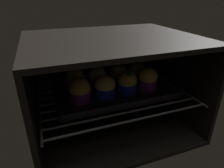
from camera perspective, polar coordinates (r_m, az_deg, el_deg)
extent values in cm
cube|color=black|center=(84.23, 0.04, -11.42)|extent=(59.00, 47.00, 1.50)
cube|color=black|center=(69.37, 0.05, 12.93)|extent=(59.00, 47.00, 1.50)
cube|color=black|center=(95.11, -4.81, 5.06)|extent=(59.00, 1.50, 34.00)
cube|color=black|center=(71.35, -22.17, -3.88)|extent=(1.50, 47.00, 34.00)
cube|color=black|center=(88.54, 17.75, 2.38)|extent=(1.50, 47.00, 34.00)
cylinder|color=#4C494C|center=(61.77, 6.36, -10.40)|extent=(54.00, 0.80, 0.80)
cylinder|color=#4C494C|center=(65.28, 4.49, -8.17)|extent=(54.00, 0.80, 0.80)
cylinder|color=#4C494C|center=(68.93, 2.84, -6.17)|extent=(54.00, 0.80, 0.80)
cylinder|color=#4C494C|center=(72.72, 1.36, -4.36)|extent=(54.00, 0.80, 0.80)
cylinder|color=#4C494C|center=(76.61, 0.04, -2.74)|extent=(54.00, 0.80, 0.80)
cylinder|color=#4C494C|center=(80.59, -1.15, -1.27)|extent=(54.00, 0.80, 0.80)
cylinder|color=#4C494C|center=(84.65, -2.22, 0.06)|extent=(54.00, 0.80, 0.80)
cylinder|color=#4C494C|center=(88.78, -3.20, 1.26)|extent=(54.00, 0.80, 0.80)
cylinder|color=#4C494C|center=(92.97, -4.09, 2.36)|extent=(54.00, 0.80, 0.80)
cylinder|color=#4C494C|center=(72.85, -20.38, -6.03)|extent=(0.80, 42.00, 0.80)
cylinder|color=#4C494C|center=(88.82, 16.57, 0.22)|extent=(0.80, 42.00, 0.80)
cube|color=black|center=(76.28, 0.00, -2.02)|extent=(43.47, 25.94, 1.20)
cube|color=black|center=(65.58, 3.88, -5.82)|extent=(43.47, 0.80, 1.00)
cube|color=black|center=(86.61, -2.93, 2.16)|extent=(43.47, 0.80, 1.00)
cube|color=black|center=(71.96, -16.15, -3.87)|extent=(0.80, 25.94, 1.00)
cube|color=black|center=(84.96, 13.60, 0.99)|extent=(0.80, 25.94, 1.00)
cylinder|color=#7A238C|center=(68.37, -9.19, -3.32)|extent=(7.01, 7.01, 3.95)
sphere|color=gold|center=(67.07, -9.36, -1.15)|extent=(7.36, 7.36, 7.36)
sphere|color=#1E6023|center=(65.97, -8.71, 0.44)|extent=(2.14, 2.14, 2.14)
cylinder|color=#1928B7|center=(70.09, -1.99, -2.25)|extent=(7.01, 7.01, 3.95)
sphere|color=#DBBC60|center=(68.91, -2.03, -0.26)|extent=(7.20, 7.20, 7.20)
cylinder|color=#1928B7|center=(73.32, 4.41, -1.03)|extent=(7.01, 7.01, 3.95)
sphere|color=gold|center=(72.12, 4.48, 1.01)|extent=(7.04, 7.04, 7.04)
sphere|color=#1E6023|center=(70.08, 4.89, 2.38)|extent=(2.42, 2.42, 2.42)
cylinder|color=#7A238C|center=(76.96, 10.21, -0.06)|extent=(7.01, 7.01, 3.95)
sphere|color=gold|center=(75.66, 10.39, 2.19)|extent=(7.16, 7.16, 7.16)
sphere|color=#19511E|center=(74.49, 10.68, 4.22)|extent=(1.88, 1.88, 1.88)
cylinder|color=#0C8C84|center=(76.08, -10.42, -0.38)|extent=(7.01, 7.01, 3.95)
sphere|color=#DBBC60|center=(74.77, -10.61, 1.88)|extent=(6.86, 6.86, 6.86)
sphere|color=#1E6023|center=(74.13, -10.55, 4.05)|extent=(2.30, 2.30, 2.30)
cylinder|color=#7A238C|center=(77.60, -4.21, 0.50)|extent=(7.01, 7.01, 3.95)
sphere|color=#E0CC7A|center=(76.48, -4.28, 2.42)|extent=(7.08, 7.08, 7.08)
sphere|color=#1E6023|center=(76.65, -4.04, 4.87)|extent=(1.76, 1.76, 1.76)
cylinder|color=#0C8C84|center=(80.52, 1.94, 1.50)|extent=(7.01, 7.01, 3.95)
sphere|color=#E0CC7A|center=(79.51, 1.97, 3.23)|extent=(6.86, 6.86, 6.86)
cylinder|color=#7A238C|center=(83.67, 7.16, 2.24)|extent=(7.01, 7.01, 3.95)
sphere|color=gold|center=(82.72, 7.26, 3.87)|extent=(6.96, 6.96, 6.96)
sphere|color=#19511E|center=(82.11, 7.87, 5.60)|extent=(1.92, 1.92, 1.92)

